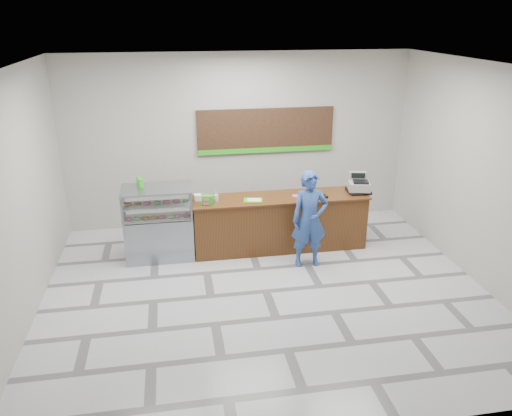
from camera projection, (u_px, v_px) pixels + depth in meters
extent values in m
plane|color=#BCBDC1|center=(266.00, 291.00, 8.02)|extent=(7.00, 7.00, 0.00)
plane|color=#B1ACA3|center=(239.00, 141.00, 10.13)|extent=(7.00, 0.00, 7.00)
plane|color=silver|center=(268.00, 66.00, 6.74)|extent=(7.00, 7.00, 0.00)
cube|color=#553013|center=(280.00, 223.00, 9.35)|extent=(3.20, 0.70, 1.00)
cube|color=#553013|center=(280.00, 197.00, 9.16)|extent=(3.26, 0.76, 0.03)
cube|color=gray|center=(160.00, 236.00, 9.03)|extent=(1.20, 0.70, 0.80)
cube|color=white|center=(157.00, 203.00, 8.79)|extent=(1.20, 0.70, 0.50)
cube|color=gray|center=(156.00, 189.00, 8.70)|extent=(1.22, 0.72, 0.03)
cube|color=silver|center=(158.00, 215.00, 8.88)|extent=(1.14, 0.64, 0.02)
cube|color=silver|center=(157.00, 202.00, 8.79)|extent=(1.14, 0.64, 0.02)
torus|color=#DA537D|center=(129.00, 217.00, 8.69)|extent=(0.15, 0.15, 0.05)
torus|color=#85CA6F|center=(137.00, 217.00, 8.72)|extent=(0.15, 0.15, 0.05)
torus|color=#AE6D2E|center=(146.00, 216.00, 8.74)|extent=(0.15, 0.15, 0.05)
torus|color=#AE6D2E|center=(154.00, 216.00, 8.76)|extent=(0.15, 0.15, 0.05)
torus|color=#DA537D|center=(162.00, 215.00, 8.78)|extent=(0.15, 0.15, 0.05)
torus|color=#85CA6F|center=(170.00, 215.00, 8.81)|extent=(0.15, 0.15, 0.05)
torus|color=#DA537D|center=(178.00, 214.00, 8.83)|extent=(0.15, 0.15, 0.05)
torus|color=#DA537D|center=(187.00, 214.00, 8.85)|extent=(0.15, 0.15, 0.05)
torus|color=#AE6D2E|center=(128.00, 201.00, 8.74)|extent=(0.15, 0.15, 0.05)
torus|color=#AE6D2E|center=(138.00, 201.00, 8.77)|extent=(0.15, 0.15, 0.05)
torus|color=#DA537D|center=(147.00, 200.00, 8.80)|extent=(0.15, 0.15, 0.05)
torus|color=#85CA6F|center=(157.00, 200.00, 8.82)|extent=(0.15, 0.15, 0.05)
torus|color=#DA537D|center=(167.00, 199.00, 8.85)|extent=(0.15, 0.15, 0.05)
torus|color=#DA537D|center=(176.00, 199.00, 8.87)|extent=(0.15, 0.15, 0.05)
torus|color=#85CA6F|center=(185.00, 198.00, 8.90)|extent=(0.15, 0.15, 0.05)
cube|color=black|center=(266.00, 131.00, 10.11)|extent=(2.80, 0.05, 0.90)
cube|color=green|center=(266.00, 150.00, 10.23)|extent=(2.80, 0.02, 0.10)
cube|color=black|center=(358.00, 191.00, 9.36)|extent=(0.39, 0.39, 0.06)
cube|color=gray|center=(359.00, 186.00, 9.32)|extent=(0.47, 0.49, 0.16)
cube|color=black|center=(361.00, 182.00, 9.21)|extent=(0.31, 0.25, 0.04)
cube|color=gray|center=(357.00, 176.00, 9.37)|extent=(0.35, 0.17, 0.16)
cube|color=black|center=(358.00, 176.00, 9.31)|extent=(0.25, 0.07, 0.10)
cube|color=black|center=(324.00, 196.00, 9.12)|extent=(0.11, 0.16, 0.04)
cube|color=#4DC10C|center=(253.00, 200.00, 8.95)|extent=(0.37, 0.29, 0.02)
cube|color=white|center=(254.00, 200.00, 8.95)|extent=(0.26, 0.20, 0.00)
cube|color=white|center=(198.00, 197.00, 8.96)|extent=(0.13, 0.13, 0.11)
cylinder|color=silver|center=(216.00, 198.00, 8.91)|extent=(0.08, 0.08, 0.12)
cube|color=green|center=(208.00, 200.00, 8.75)|extent=(0.21, 0.16, 0.17)
cylinder|color=#DA537D|center=(297.00, 196.00, 9.19)|extent=(0.17, 0.17, 0.00)
cylinder|color=green|center=(141.00, 183.00, 8.71)|extent=(0.10, 0.10, 0.15)
cylinder|color=green|center=(139.00, 180.00, 8.86)|extent=(0.09, 0.09, 0.14)
imported|color=#2A4A90|center=(309.00, 219.00, 8.59)|extent=(0.64, 0.44, 1.72)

